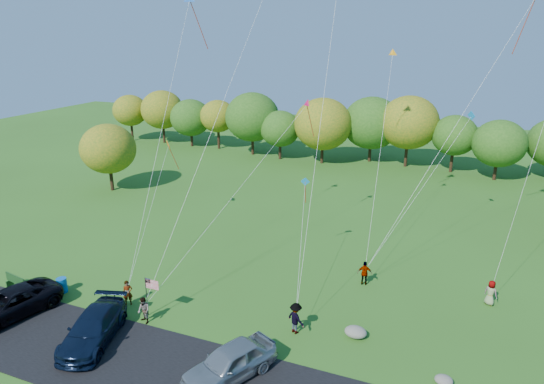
{
  "coord_description": "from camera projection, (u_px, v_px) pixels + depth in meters",
  "views": [
    {
      "loc": [
        11.57,
        -20.13,
        15.88
      ],
      "look_at": [
        0.89,
        6.0,
        6.41
      ],
      "focal_mm": 32.0,
      "sensor_mm": 36.0,
      "label": 1
    }
  ],
  "objects": [
    {
      "name": "boulder_near",
      "position": [
        356.0,
        332.0,
        26.29
      ],
      "size": [
        1.22,
        0.96,
        0.61
      ],
      "primitive_type": "ellipsoid",
      "color": "gray",
      "rests_on": "ground"
    },
    {
      "name": "boulder_far",
      "position": [
        444.0,
        380.0,
        22.79
      ],
      "size": [
        0.86,
        0.72,
        0.45
      ],
      "primitive_type": "ellipsoid",
      "color": "slate",
      "rests_on": "ground"
    },
    {
      "name": "flyer_e",
      "position": [
        491.0,
        293.0,
        29.25
      ],
      "size": [
        0.92,
        0.81,
        1.59
      ],
      "primitive_type": "imported",
      "rotation": [
        0.0,
        0.0,
        2.65
      ],
      "color": "#4C4C59",
      "rests_on": "ground"
    },
    {
      "name": "minivan_silver",
      "position": [
        230.0,
        363.0,
        22.97
      ],
      "size": [
        3.87,
        5.26,
        1.67
      ],
      "primitive_type": "imported",
      "rotation": [
        0.0,
        0.0,
        -0.44
      ],
      "color": "#9BA0A5",
      "rests_on": "asphalt_lane"
    },
    {
      "name": "flyer_b",
      "position": [
        144.0,
        311.0,
        27.41
      ],
      "size": [
        0.95,
        0.87,
        1.58
      ],
      "primitive_type": "imported",
      "rotation": [
        0.0,
        0.0,
        -0.45
      ],
      "color": "#4C4C59",
      "rests_on": "ground"
    },
    {
      "name": "ground",
      "position": [
        216.0,
        331.0,
        26.87
      ],
      "size": [
        140.0,
        140.0,
        0.0
      ],
      "primitive_type": "plane",
      "color": "#2E5D1A",
      "rests_on": "ground"
    },
    {
      "name": "treeline",
      "position": [
        359.0,
        130.0,
        57.31
      ],
      "size": [
        75.84,
        27.66,
        8.47
      ],
      "color": "#362013",
      "rests_on": "ground"
    },
    {
      "name": "minivan_dark",
      "position": [
        10.0,
        304.0,
        28.0
      ],
      "size": [
        3.93,
        6.12,
        1.57
      ],
      "primitive_type": "imported",
      "rotation": [
        0.0,
        0.0,
        -0.25
      ],
      "color": "black",
      "rests_on": "asphalt_lane"
    },
    {
      "name": "minivan_navy",
      "position": [
        93.0,
        328.0,
        25.71
      ],
      "size": [
        3.66,
        5.79,
        1.56
      ],
      "primitive_type": "imported",
      "rotation": [
        0.0,
        0.0,
        0.3
      ],
      "color": "black",
      "rests_on": "asphalt_lane"
    },
    {
      "name": "flyer_a",
      "position": [
        128.0,
        293.0,
        29.25
      ],
      "size": [
        0.68,
        0.67,
        1.59
      ],
      "primitive_type": "imported",
      "rotation": [
        0.0,
        0.0,
        0.72
      ],
      "color": "#4C4C59",
      "rests_on": "ground"
    },
    {
      "name": "flyer_c",
      "position": [
        296.0,
        318.0,
        26.5
      ],
      "size": [
        1.34,
        1.12,
        1.8
      ],
      "primitive_type": "imported",
      "rotation": [
        0.0,
        0.0,
        2.68
      ],
      "color": "#4C4C59",
      "rests_on": "ground"
    },
    {
      "name": "flag_assembly",
      "position": [
        150.0,
        288.0,
        27.71
      ],
      "size": [
        0.91,
        0.59,
        2.46
      ],
      "color": "black",
      "rests_on": "ground"
    },
    {
      "name": "trash_barrel",
      "position": [
        62.0,
        285.0,
        30.78
      ],
      "size": [
        0.63,
        0.63,
        0.95
      ],
      "primitive_type": "cylinder",
      "color": "#0B53AA",
      "rests_on": "ground"
    },
    {
      "name": "asphalt_lane",
      "position": [
        177.0,
        376.0,
        23.35
      ],
      "size": [
        44.0,
        6.0,
        0.06
      ],
      "primitive_type": "cube",
      "color": "black",
      "rests_on": "ground"
    },
    {
      "name": "park_bench",
      "position": [
        17.0,
        282.0,
        30.98
      ],
      "size": [
        1.94,
        0.64,
        1.08
      ],
      "rotation": [
        0.0,
        0.0,
        -0.17
      ],
      "color": "#174017",
      "rests_on": "ground"
    },
    {
      "name": "flyer_d",
      "position": [
        365.0,
        273.0,
        31.56
      ],
      "size": [
        1.02,
        0.57,
        1.64
      ],
      "primitive_type": "imported",
      "rotation": [
        0.0,
        0.0,
        3.32
      ],
      "color": "#4C4C59",
      "rests_on": "ground"
    }
  ]
}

